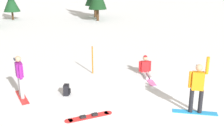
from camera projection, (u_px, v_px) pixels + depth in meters
The scene contains 7 objects.
ground_plane at pixel (149, 121), 9.19m from camera, with size 800.00×800.00×0.00m, color white.
snowboarder_foreground at pixel (197, 87), 9.48m from camera, with size 1.50×1.01×2.09m.
snowboarder_midground at pixel (20, 76), 10.75m from camera, with size 0.52×1.54×1.74m.
snowboarder_background at pixel (146, 68), 13.48m from camera, with size 0.77×1.82×0.97m.
loose_snowboard_far_spare at pixel (89, 116), 9.46m from camera, with size 1.74×0.43×0.09m.
backpack_black at pixel (67, 90), 11.20m from camera, with size 0.34×0.37×0.47m.
trail_marker_pole at pixel (93, 60), 13.59m from camera, with size 0.06×0.06×1.41m, color orange.
Camera 1 is at (-3.83, -7.34, 4.62)m, focal length 43.75 mm.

